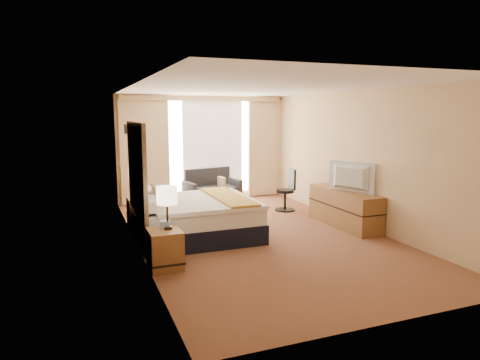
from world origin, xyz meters
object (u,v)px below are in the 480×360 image
object	(u,v)px
floor_lamp	(129,151)
lamp_left	(167,196)
media_dresser	(344,208)
lamp_right	(136,174)
nightstand_right	(140,211)
loveseat	(212,191)
desk_chair	(287,192)
bed	(196,217)
nightstand_left	(165,249)
television	(349,177)

from	to	relation	value
floor_lamp	lamp_left	world-z (taller)	floor_lamp
media_dresser	lamp_right	xyz separation A→B (m)	(-3.74, 1.48, 0.66)
media_dresser	nightstand_right	bearing A→B (deg)	158.60
loveseat	lamp_right	distance (m)	2.64
nightstand_right	media_dresser	distance (m)	3.97
loveseat	desk_chair	distance (m)	1.97
media_dresser	loveseat	world-z (taller)	loveseat
lamp_right	media_dresser	bearing A→B (deg)	-21.59
bed	lamp_right	world-z (taller)	lamp_right
nightstand_left	bed	bearing A→B (deg)	58.66
loveseat	floor_lamp	distance (m)	2.33
nightstand_right	floor_lamp	size ratio (longest dim) A/B	0.28
nightstand_right	lamp_left	distance (m)	2.58
nightstand_right	media_dresser	xyz separation A→B (m)	(3.70, -1.45, 0.07)
bed	desk_chair	distance (m)	2.80
nightstand_right	desk_chair	world-z (taller)	desk_chair
media_dresser	desk_chair	bearing A→B (deg)	104.81
desk_chair	television	distance (m)	1.89
television	lamp_left	bearing A→B (deg)	81.28
bed	floor_lamp	size ratio (longest dim) A/B	1.03
nightstand_right	desk_chair	size ratio (longest dim) A/B	0.59
bed	floor_lamp	world-z (taller)	floor_lamp
floor_lamp	television	world-z (taller)	floor_lamp
nightstand_left	media_dresser	size ratio (longest dim) A/B	0.31
media_dresser	lamp_left	distance (m)	3.85
nightstand_left	lamp_left	distance (m)	0.75
media_dresser	bed	bearing A→B (deg)	174.49
media_dresser	lamp_right	size ratio (longest dim) A/B	3.02
floor_lamp	desk_chair	distance (m)	3.57
nightstand_left	nightstand_right	xyz separation A→B (m)	(0.00, 2.50, 0.00)
desk_chair	television	bearing A→B (deg)	-69.90
nightstand_left	television	size ratio (longest dim) A/B	0.56
lamp_left	television	size ratio (longest dim) A/B	0.62
media_dresser	television	world-z (taller)	television
loveseat	lamp_left	bearing A→B (deg)	-124.40
bed	lamp_right	distance (m)	1.61
lamp_left	media_dresser	bearing A→B (deg)	15.61
floor_lamp	lamp_left	bearing A→B (deg)	-88.65
floor_lamp	desk_chair	world-z (taller)	floor_lamp
lamp_right	bed	bearing A→B (deg)	-54.68
lamp_right	television	world-z (taller)	television
loveseat	television	xyz separation A→B (m)	(1.69, -3.22, 0.71)
nightstand_right	desk_chair	xyz separation A→B (m)	(3.28, 0.14, 0.14)
lamp_right	television	size ratio (longest dim) A/B	0.61
lamp_left	lamp_right	size ratio (longest dim) A/B	1.02
loveseat	lamp_right	world-z (taller)	lamp_right
nightstand_left	bed	world-z (taller)	bed
bed	nightstand_right	bearing A→B (deg)	124.66
media_dresser	loveseat	distance (m)	3.50
desk_chair	television	size ratio (longest dim) A/B	0.95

